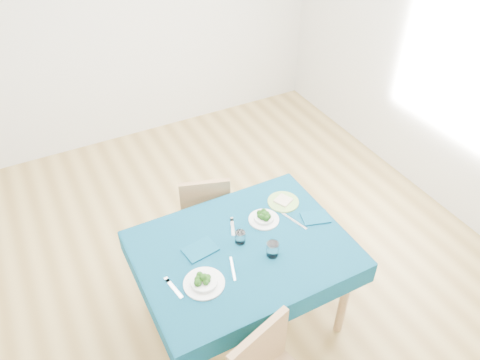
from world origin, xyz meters
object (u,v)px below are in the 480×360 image
chair_far (204,206)px  side_plate (283,202)px  bowl_far (264,217)px  bowl_near (204,280)px  table (243,285)px

chair_far → side_plate: (0.39, -0.52, 0.30)m
bowl_far → side_plate: bearing=23.5°
bowl_far → side_plate: bowl_far is taller
chair_far → bowl_far: size_ratio=4.48×
chair_far → bowl_near: size_ratio=3.78×
bowl_far → side_plate: size_ratio=0.94×
chair_far → side_plate: chair_far is taller
chair_far → bowl_near: bearing=84.5°
table → chair_far: size_ratio=1.44×
side_plate → table: bearing=-151.4°
chair_far → bowl_near: (-0.40, -0.92, 0.33)m
chair_far → side_plate: size_ratio=4.21×
bowl_near → bowl_far: size_ratio=1.19×
bowl_near → bowl_far: bearing=27.6°
table → side_plate: size_ratio=6.05×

